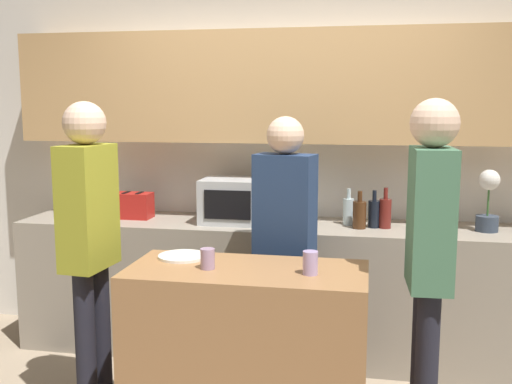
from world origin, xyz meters
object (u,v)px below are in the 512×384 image
object	(u,v)px
person_center	(429,246)
cup_0	(208,259)
cup_1	(310,263)
toaster	(133,205)
microwave	(241,200)
bottle_1	(359,214)
bottle_3	(385,213)
potted_plant	(488,201)
bottle_2	(374,213)
bottle_0	(348,211)
plate_on_island	(183,256)
person_right	(285,231)
person_left	(89,232)

from	to	relation	value
person_center	cup_0	bearing A→B (deg)	91.83
cup_1	person_center	world-z (taller)	person_center
toaster	microwave	bearing A→B (deg)	-0.11
bottle_1	bottle_3	distance (m)	0.17
microwave	potted_plant	bearing A→B (deg)	0.06
toaster	bottle_2	world-z (taller)	bottle_2
bottle_0	bottle_1	bearing A→B (deg)	-56.03
plate_on_island	person_right	size ratio (longest dim) A/B	0.16
bottle_0	plate_on_island	bearing A→B (deg)	-129.83
bottle_3	person_left	bearing A→B (deg)	-147.60
plate_on_island	person_left	distance (m)	0.52
potted_plant	person_center	size ratio (longest dim) A/B	0.23
microwave	toaster	distance (m)	0.78
bottle_2	person_center	size ratio (longest dim) A/B	0.14
bottle_0	plate_on_island	size ratio (longest dim) A/B	0.94
bottle_2	cup_0	xyz separation A→B (m)	(-0.82, -1.13, -0.05)
bottle_2	person_center	xyz separation A→B (m)	(0.25, -1.05, 0.04)
bottle_0	plate_on_island	xyz separation A→B (m)	(-0.84, -1.01, -0.10)
potted_plant	bottle_3	size ratio (longest dim) A/B	1.48
person_center	toaster	bearing A→B (deg)	58.81
toaster	bottle_1	xyz separation A→B (m)	(1.58, -0.06, 0.00)
microwave	person_left	size ratio (longest dim) A/B	0.30
toaster	bottle_3	xyz separation A→B (m)	(1.75, -0.02, 0.01)
person_center	bottle_1	bearing A→B (deg)	16.69
potted_plant	bottle_0	distance (m)	0.88
person_left	person_center	world-z (taller)	person_center
toaster	bottle_0	bearing A→B (deg)	1.87
bottle_2	bottle_3	world-z (taller)	bottle_3
potted_plant	cup_1	size ratio (longest dim) A/B	3.45
bottle_0	person_left	size ratio (longest dim) A/B	0.14
potted_plant	person_right	size ratio (longest dim) A/B	0.24
microwave	bottle_1	bearing A→B (deg)	-4.27
cup_1	person_left	bearing A→B (deg)	174.12
bottle_1	bottle_3	xyz separation A→B (m)	(0.16, 0.04, 0.01)
bottle_2	person_center	distance (m)	1.08
plate_on_island	person_left	bearing A→B (deg)	-172.56
toaster	cup_1	distance (m)	1.79
bottle_0	cup_0	distance (m)	1.36
toaster	cup_0	bearing A→B (deg)	-53.11
bottle_3	cup_1	xyz separation A→B (m)	(-0.38, -1.13, -0.05)
plate_on_island	cup_1	bearing A→B (deg)	-15.07
cup_0	person_left	distance (m)	0.70
toaster	bottle_1	world-z (taller)	bottle_1
bottle_2	bottle_3	xyz separation A→B (m)	(0.07, -0.01, 0.01)
bottle_0	cup_1	world-z (taller)	bottle_0
toaster	cup_1	xyz separation A→B (m)	(1.37, -1.15, -0.04)
plate_on_island	person_right	xyz separation A→B (m)	(0.49, 0.40, 0.07)
microwave	person_left	world-z (taller)	person_left
toaster	bottle_0	distance (m)	1.51
cup_0	person_center	xyz separation A→B (m)	(1.07, 0.08, 0.09)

